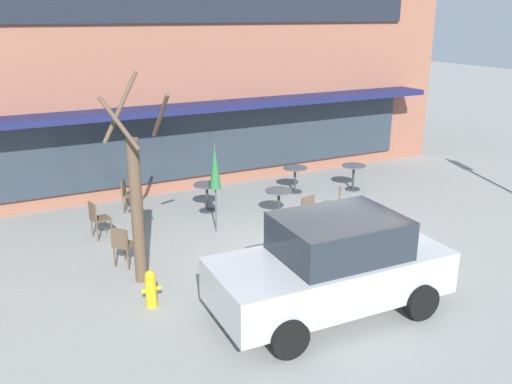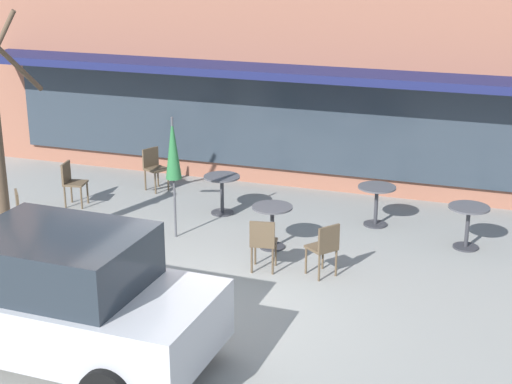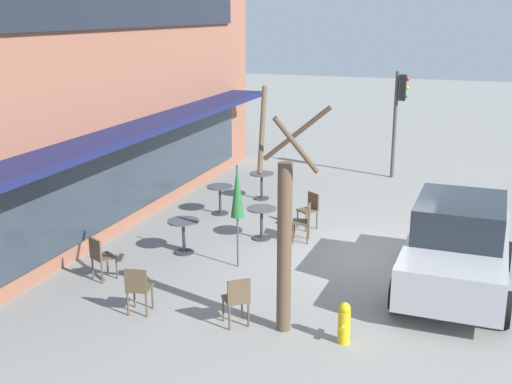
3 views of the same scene
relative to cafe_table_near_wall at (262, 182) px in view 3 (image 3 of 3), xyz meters
name	(u,v)px [view 3 (image 3 of 3)]	position (x,y,z in m)	size (l,w,h in m)	color
ground_plane	(370,257)	(-3.52, -3.72, -0.52)	(80.00, 80.00, 0.00)	gray
cafe_table_near_wall	(262,182)	(0.00, 0.00, 0.00)	(0.70, 0.70, 0.76)	#333338
cafe_table_streetside	(220,195)	(-1.69, 0.59, 0.00)	(0.70, 0.70, 0.76)	#333338
cafe_table_by_tree	(184,231)	(-4.63, 0.25, 0.00)	(0.70, 0.70, 0.76)	#333338
cafe_table_mid_patio	(262,218)	(-3.18, -1.08, 0.00)	(0.70, 0.70, 0.76)	#333338
patio_umbrella_green_folded	(237,192)	(-4.97, -1.16, 1.11)	(0.28, 0.28, 2.20)	#4C4C51
cafe_chair_0	(237,298)	(-7.46, -2.10, 0.01)	(0.56, 0.56, 0.89)	brown
cafe_chair_1	(138,287)	(-7.61, -0.29, 0.01)	(0.47, 0.47, 0.89)	brown
cafe_chair_2	(100,255)	(-6.52, 1.16, 0.01)	(0.53, 0.53, 0.89)	brown
cafe_chair_3	(304,220)	(-3.01, -2.07, 0.01)	(0.46, 0.46, 0.89)	brown
cafe_chair_4	(310,208)	(-2.04, -1.95, 0.01)	(0.56, 0.56, 0.89)	brown
parked_sedan	(457,246)	(-4.61, -5.52, 0.36)	(4.25, 2.11, 1.76)	#B7B7BC
street_tree	(284,234)	(-7.30, -2.87, 1.18)	(1.19, 1.17, 4.06)	brown
traffic_light_pole	(399,107)	(3.80, -3.28, 1.78)	(0.26, 0.44, 3.40)	#47474C
fire_hydrant	(344,323)	(-7.42, -3.93, -0.16)	(0.36, 0.20, 0.71)	gold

